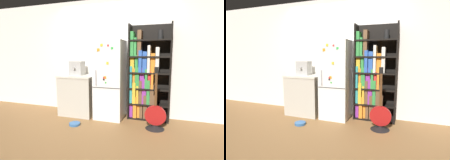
{
  "view_description": "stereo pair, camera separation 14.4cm",
  "coord_description": "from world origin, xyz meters",
  "views": [
    {
      "loc": [
        1.17,
        -3.36,
        1.35
      ],
      "look_at": [
        0.04,
        0.15,
        0.83
      ],
      "focal_mm": 28.0,
      "sensor_mm": 36.0,
      "label": 1
    },
    {
      "loc": [
        1.31,
        -3.31,
        1.35
      ],
      "look_at": [
        0.04,
        0.15,
        0.83
      ],
      "focal_mm": 28.0,
      "sensor_mm": 36.0,
      "label": 2
    }
  ],
  "objects": [
    {
      "name": "pet_bowl",
      "position": [
        -0.52,
        -0.48,
        0.03
      ],
      "size": [
        0.22,
        0.22,
        0.05
      ],
      "color": "#3366A5",
      "rests_on": "ground_plane"
    },
    {
      "name": "refrigerator",
      "position": [
        -0.0,
        0.16,
        0.83
      ],
      "size": [
        0.59,
        0.6,
        1.66
      ],
      "color": "white",
      "rests_on": "ground_plane"
    },
    {
      "name": "guitar",
      "position": [
        0.98,
        -0.18,
        0.17
      ],
      "size": [
        0.39,
        0.35,
        1.16
      ],
      "color": "black",
      "rests_on": "ground_plane"
    },
    {
      "name": "ground_plane",
      "position": [
        0.0,
        0.0,
        0.0
      ],
      "size": [
        16.0,
        16.0,
        0.0
      ],
      "primitive_type": "plane",
      "color": "olive"
    },
    {
      "name": "espresso_machine",
      "position": [
        -0.81,
        0.19,
        1.06
      ],
      "size": [
        0.3,
        0.29,
        0.32
      ],
      "color": "#A5A39E",
      "rests_on": "kitchen_counter"
    },
    {
      "name": "bookshelf",
      "position": [
        0.73,
        0.32,
        0.86
      ],
      "size": [
        0.85,
        0.31,
        1.98
      ],
      "color": "black",
      "rests_on": "ground_plane"
    },
    {
      "name": "kitchen_counter",
      "position": [
        -0.76,
        0.15,
        0.45
      ],
      "size": [
        0.8,
        0.61,
        0.91
      ],
      "color": "#BCB7A8",
      "rests_on": "ground_plane"
    },
    {
      "name": "wall_back",
      "position": [
        0.0,
        0.47,
        1.3
      ],
      "size": [
        8.0,
        0.05,
        2.6
      ],
      "color": "white",
      "rests_on": "ground_plane"
    }
  ]
}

